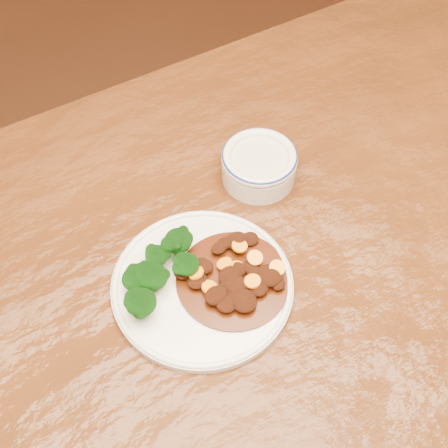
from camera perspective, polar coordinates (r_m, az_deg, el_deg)
dining_table at (r=0.86m, az=2.99°, el=-9.50°), size 1.61×1.09×0.75m
dinner_plate at (r=0.79m, az=-2.00°, el=-5.59°), size 0.23×0.23×0.01m
broccoli_florets at (r=0.77m, az=-6.04°, el=-4.32°), size 0.12×0.08×0.04m
mince_stew at (r=0.78m, az=0.90°, el=-4.90°), size 0.14×0.14×0.02m
dip_bowl at (r=0.88m, az=3.23°, el=5.49°), size 0.11×0.11×0.05m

